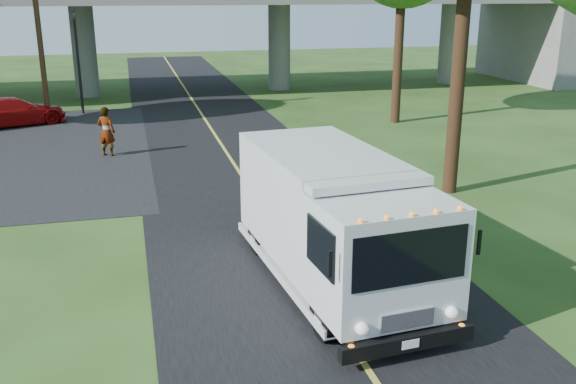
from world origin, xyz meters
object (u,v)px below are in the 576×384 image
object	(u,v)px
step_van	(334,217)
pedestrian	(106,132)
utility_pole	(38,26)
red_sedan	(14,112)
traffic_signal	(77,52)

from	to	relation	value
step_van	pedestrian	world-z (taller)	step_van
utility_pole	step_van	world-z (taller)	utility_pole
utility_pole	pedestrian	xyz separation A→B (m)	(2.93, -7.54, -3.62)
step_van	red_sedan	size ratio (longest dim) A/B	1.50
traffic_signal	pedestrian	xyz separation A→B (m)	(1.43, -9.54, -2.23)
traffic_signal	step_van	xyz separation A→B (m)	(6.45, -22.58, -1.64)
utility_pole	pedestrian	bearing A→B (deg)	-68.73
utility_pole	red_sedan	size ratio (longest dim) A/B	1.92
traffic_signal	utility_pole	xyz separation A→B (m)	(-1.50, -2.00, 1.40)
step_van	red_sedan	distance (m)	22.29
step_van	traffic_signal	bearing A→B (deg)	100.78
red_sedan	pedestrian	bearing A→B (deg)	-171.28
traffic_signal	red_sedan	xyz separation A→B (m)	(-2.97, -2.39, -2.52)
utility_pole	step_van	xyz separation A→B (m)	(7.95, -20.58, -3.03)
pedestrian	step_van	bearing A→B (deg)	138.36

